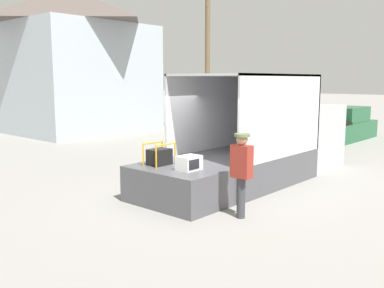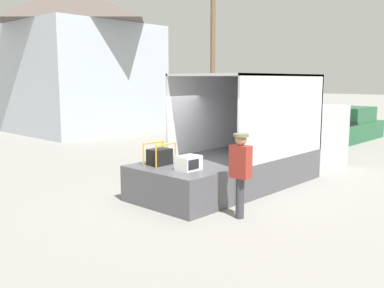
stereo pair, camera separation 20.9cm
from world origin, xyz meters
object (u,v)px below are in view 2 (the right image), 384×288
Objects in this scene: portable_generator at (160,156)px; pickup_truck_green at (343,127)px; microwave at (189,163)px; worker_person at (240,166)px; utility_pole at (213,49)px; box_truck at (278,145)px.

pickup_truck_green is (13.11, 1.10, -0.43)m from portable_generator.
microwave is at bearing -89.40° from portable_generator.
worker_person is at bearing -165.24° from pickup_truck_green.
utility_pole is at bearing 38.02° from microwave.
portable_generator is 0.08× the size of utility_pole.
portable_generator is at bearing -145.13° from utility_pole.
portable_generator is 14.17m from utility_pole.
worker_person reaches higher than portable_generator.
utility_pole is (-1.85, 6.75, 3.96)m from pickup_truck_green.
worker_person is (0.15, -2.32, 0.05)m from portable_generator.
microwave is 0.06× the size of utility_pole.
box_truck is 4.71m from worker_person.
portable_generator reaches higher than microwave.
box_truck is at bearing -128.79° from utility_pole.
portable_generator is at bearing 173.03° from box_truck.
pickup_truck_green is 0.62× the size of utility_pole.
portable_generator is (-0.01, 0.95, 0.04)m from microwave.
utility_pole is (11.26, 7.84, 3.53)m from portable_generator.
worker_person is at bearing -137.55° from utility_pole.
pickup_truck_green is (13.10, 2.04, -0.39)m from microwave.
portable_generator is at bearing -175.22° from pickup_truck_green.
box_truck reaches higher than microwave.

